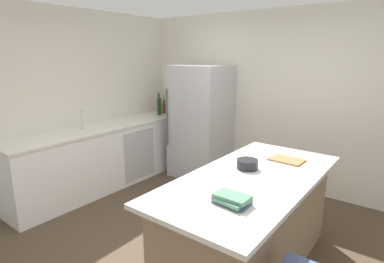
{
  "coord_description": "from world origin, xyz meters",
  "views": [
    {
      "loc": [
        1.66,
        -2.17,
        1.95
      ],
      "look_at": [
        -0.69,
        0.9,
        1.0
      ],
      "focal_mm": 29.03,
      "sensor_mm": 36.0,
      "label": 1
    }
  ],
  "objects": [
    {
      "name": "sink_faucet",
      "position": [
        -2.14,
        0.27,
        1.09
      ],
      "size": [
        0.15,
        0.05,
        0.3
      ],
      "color": "silver",
      "rests_on": "counter_run_left"
    },
    {
      "name": "cookbook_stack",
      "position": [
        0.65,
        -0.36,
        0.94
      ],
      "size": [
        0.26,
        0.22,
        0.07
      ],
      "color": "#334770",
      "rests_on": "kitchen_island"
    },
    {
      "name": "syrup_bottle",
      "position": [
        -2.09,
        1.91,
        1.02
      ],
      "size": [
        0.06,
        0.06,
        0.22
      ],
      "color": "#5B3319",
      "rests_on": "counter_run_left"
    },
    {
      "name": "ground_plane",
      "position": [
        0.0,
        0.0,
        0.0
      ],
      "size": [
        7.2,
        7.2,
        0.0
      ],
      "primitive_type": "plane",
      "color": "#4C3D2D"
    },
    {
      "name": "olive_oil_bottle",
      "position": [
        -2.08,
        1.82,
        1.05
      ],
      "size": [
        0.05,
        0.05,
        0.29
      ],
      "color": "olive",
      "rests_on": "counter_run_left"
    },
    {
      "name": "vinegar_bottle",
      "position": [
        -2.17,
        1.99,
        1.06
      ],
      "size": [
        0.05,
        0.05,
        0.31
      ],
      "color": "#994C23",
      "rests_on": "counter_run_left"
    },
    {
      "name": "wine_bottle",
      "position": [
        -2.02,
        1.71,
        1.09
      ],
      "size": [
        0.07,
        0.07,
        0.39
      ],
      "color": "#19381E",
      "rests_on": "counter_run_left"
    },
    {
      "name": "kitchen_island",
      "position": [
        0.52,
        0.2,
        0.46
      ],
      "size": [
        0.99,
        2.09,
        0.91
      ],
      "color": "#8E755B",
      "rests_on": "ground_plane"
    },
    {
      "name": "wall_left",
      "position": [
        -2.45,
        0.0,
        1.3
      ],
      "size": [
        0.1,
        6.0,
        2.6
      ],
      "primitive_type": "cube",
      "color": "silver",
      "rests_on": "ground_plane"
    },
    {
      "name": "refrigerator",
      "position": [
        -1.21,
        1.82,
        0.9
      ],
      "size": [
        0.85,
        0.78,
        1.8
      ],
      "color": "#B7BABF",
      "rests_on": "ground_plane"
    },
    {
      "name": "mixing_bowl",
      "position": [
        0.39,
        0.35,
        0.95
      ],
      "size": [
        0.2,
        0.2,
        0.09
      ],
      "color": "black",
      "rests_on": "kitchen_island"
    },
    {
      "name": "cutting_board",
      "position": [
        0.61,
        0.8,
        0.92
      ],
      "size": [
        0.34,
        0.24,
        0.02
      ],
      "color": "#9E7042",
      "rests_on": "kitchen_island"
    },
    {
      "name": "counter_run_left",
      "position": [
        -2.09,
        0.62,
        0.47
      ],
      "size": [
        0.65,
        3.0,
        0.94
      ],
      "color": "white",
      "rests_on": "ground_plane"
    },
    {
      "name": "wall_rear",
      "position": [
        0.0,
        2.25,
        1.3
      ],
      "size": [
        6.0,
        0.1,
        2.6
      ],
      "primitive_type": "cube",
      "color": "silver",
      "rests_on": "ground_plane"
    }
  ]
}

